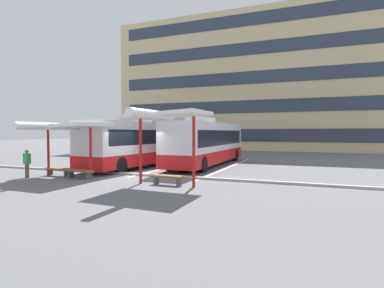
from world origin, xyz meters
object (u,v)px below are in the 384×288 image
object	(u,v)px
bench_0	(58,170)
bench_1	(80,172)
coach_bus_1	(207,144)
waiting_shelter_1	(163,117)
waiting_passenger_0	(27,162)
bench_2	(168,178)
coach_bus_0	(146,144)
waiting_shelter_0	(65,127)

from	to	relation	value
bench_0	bench_1	bearing A→B (deg)	-9.22
coach_bus_1	waiting_shelter_1	bearing A→B (deg)	-83.47
waiting_shelter_1	waiting_passenger_0	size ratio (longest dim) A/B	2.88
bench_2	bench_1	bearing A→B (deg)	178.90
coach_bus_0	bench_0	xyz separation A→B (m)	(-1.97, -6.46, -1.30)
bench_0	waiting_shelter_1	bearing A→B (deg)	-6.35
waiting_shelter_0	bench_0	world-z (taller)	waiting_shelter_0
waiting_shelter_0	waiting_shelter_1	xyz separation A→B (m)	(6.20, -0.40, 0.43)
waiting_shelter_0	bench_2	xyz separation A→B (m)	(6.20, -0.01, -2.42)
coach_bus_0	bench_1	distance (m)	6.87
coach_bus_1	bench_1	size ratio (longest dim) A/B	7.05
bench_2	waiting_shelter_0	bearing A→B (deg)	179.94
waiting_passenger_0	coach_bus_0	bearing A→B (deg)	68.73
coach_bus_1	waiting_shelter_0	world-z (taller)	coach_bus_1
bench_1	bench_2	xyz separation A→B (m)	(5.30, -0.10, -0.00)
coach_bus_0	waiting_shelter_0	xyz separation A→B (m)	(-1.07, -6.84, 1.12)
bench_1	waiting_shelter_1	distance (m)	6.04
coach_bus_0	waiting_passenger_0	distance (m)	8.24
coach_bus_0	waiting_shelter_1	xyz separation A→B (m)	(5.14, -7.25, 1.54)
bench_2	coach_bus_1	bearing A→B (deg)	96.81
coach_bus_1	waiting_passenger_0	world-z (taller)	coach_bus_1
coach_bus_1	bench_0	world-z (taller)	coach_bus_1
waiting_shelter_1	bench_2	size ratio (longest dim) A/B	2.92
coach_bus_1	waiting_passenger_0	size ratio (longest dim) A/B	7.57
bench_2	waiting_passenger_0	bearing A→B (deg)	-174.40
bench_0	waiting_passenger_0	size ratio (longest dim) A/B	1.04
waiting_shelter_1	bench_2	xyz separation A→B (m)	(0.00, 0.40, -2.85)
coach_bus_1	waiting_shelter_1	distance (m)	9.57
coach_bus_1	bench_2	world-z (taller)	coach_bus_1
coach_bus_1	waiting_shelter_0	bearing A→B (deg)	-119.74
coach_bus_0	coach_bus_1	xyz separation A→B (m)	(4.06, 2.14, -0.02)
bench_0	bench_1	world-z (taller)	same
bench_0	bench_1	distance (m)	1.82
bench_0	waiting_shelter_1	size ratio (longest dim) A/B	0.36
coach_bus_0	bench_1	xyz separation A→B (m)	(-0.17, -6.75, -1.30)
coach_bus_0	waiting_shelter_1	bearing A→B (deg)	-54.67
coach_bus_0	waiting_shelter_0	world-z (taller)	coach_bus_0
coach_bus_0	bench_2	distance (m)	8.66
coach_bus_0	coach_bus_1	size ratio (longest dim) A/B	1.03
waiting_passenger_0	bench_0	bearing A→B (deg)	49.73
coach_bus_1	bench_1	world-z (taller)	coach_bus_1
waiting_shelter_0	bench_0	distance (m)	2.61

